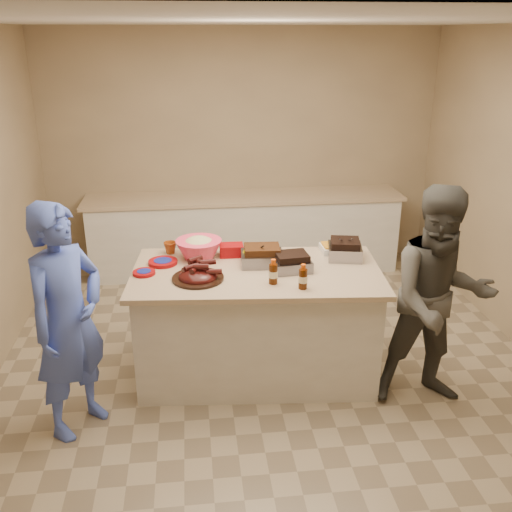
{
  "coord_description": "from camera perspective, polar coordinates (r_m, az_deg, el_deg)",
  "views": [
    {
      "loc": [
        -0.6,
        -4.04,
        2.63
      ],
      "look_at": [
        -0.12,
        0.04,
        1.01
      ],
      "focal_mm": 40.0,
      "sensor_mm": 36.0,
      "label": 1
    }
  ],
  "objects": [
    {
      "name": "mac_cheese_dish",
      "position": [
        4.83,
        8.07,
        0.46
      ],
      "size": [
        0.27,
        0.2,
        0.07
      ],
      "primitive_type": "cube",
      "rotation": [
        0.0,
        0.0,
        0.02
      ],
      "color": "orange",
      "rests_on": "island"
    },
    {
      "name": "roasting_pan",
      "position": [
        4.7,
        8.82,
        -0.19
      ],
      "size": [
        0.31,
        0.31,
        0.11
      ],
      "primitive_type": "cube",
      "rotation": [
        0.0,
        0.0,
        -0.2
      ],
      "color": "gray",
      "rests_on": "island"
    },
    {
      "name": "sauce_bowl",
      "position": [
        4.6,
        0.44,
        -0.42
      ],
      "size": [
        0.14,
        0.05,
        0.14
      ],
      "primitive_type": "imported",
      "rotation": [
        0.0,
        0.0,
        -0.08
      ],
      "color": "silver",
      "rests_on": "island"
    },
    {
      "name": "plate_stack_small",
      "position": [
        4.42,
        -11.12,
        -1.79
      ],
      "size": [
        0.19,
        0.19,
        0.02
      ],
      "primitive_type": "cylinder",
      "rotation": [
        0.0,
        0.0,
        -0.08
      ],
      "color": "maroon",
      "rests_on": "island"
    },
    {
      "name": "room",
      "position": [
        4.86,
        1.5,
        -11.26
      ],
      "size": [
        4.5,
        5.0,
        2.7
      ],
      "primitive_type": null,
      "color": "tan",
      "rests_on": "ground"
    },
    {
      "name": "basket_stack",
      "position": [
        4.7,
        -2.46,
        0.05
      ],
      "size": [
        0.19,
        0.15,
        0.1
      ],
      "primitive_type": "cube",
      "rotation": [
        0.0,
        0.0,
        -0.01
      ],
      "color": "maroon",
      "rests_on": "island"
    },
    {
      "name": "sausage_plate",
      "position": [
        4.63,
        0.87,
        -0.28
      ],
      "size": [
        0.35,
        0.35,
        0.05
      ],
      "primitive_type": "cylinder",
      "rotation": [
        0.0,
        0.0,
        -0.17
      ],
      "color": "silver",
      "rests_on": "island"
    },
    {
      "name": "pulled_pork_tray",
      "position": [
        4.52,
        0.6,
        -0.85
      ],
      "size": [
        0.34,
        0.27,
        0.1
      ],
      "primitive_type": "cube",
      "rotation": [
        0.0,
        0.0,
        -0.06
      ],
      "color": "#47230F",
      "rests_on": "island"
    },
    {
      "name": "brisket_tray",
      "position": [
        4.43,
        3.56,
        -1.39
      ],
      "size": [
        0.31,
        0.26,
        0.08
      ],
      "primitive_type": "cube",
      "rotation": [
        0.0,
        0.0,
        0.1
      ],
      "color": "black",
      "rests_on": "island"
    },
    {
      "name": "back_counter",
      "position": [
        6.64,
        -1.14,
        2.33
      ],
      "size": [
        3.6,
        0.64,
        0.9
      ],
      "primitive_type": null,
      "color": "silver",
      "rests_on": "ground"
    },
    {
      "name": "bbq_bottle_b",
      "position": [
        4.12,
        4.68,
        -3.24
      ],
      "size": [
        0.07,
        0.07,
        0.19
      ],
      "primitive_type": "cylinder",
      "rotation": [
        0.0,
        0.0,
        -0.08
      ],
      "color": "#3B1804",
      "rests_on": "island"
    },
    {
      "name": "guest_blue",
      "position": [
        4.46,
        -17.0,
        -15.73
      ],
      "size": [
        1.69,
        1.48,
        0.4
      ],
      "primitive_type": "imported",
      "rotation": [
        0.0,
        0.0,
        0.93
      ],
      "color": "#4862D0",
      "rests_on": "ground"
    },
    {
      "name": "bbq_bottle_a",
      "position": [
        4.19,
        1.72,
        -2.75
      ],
      "size": [
        0.07,
        0.07,
        0.19
      ],
      "primitive_type": "cylinder",
      "rotation": [
        0.0,
        0.0,
        -0.08
      ],
      "color": "#3B1804",
      "rests_on": "island"
    },
    {
      "name": "rib_platter",
      "position": [
        4.27,
        -5.82,
        -2.34
      ],
      "size": [
        0.4,
        0.4,
        0.16
      ],
      "primitive_type": null,
      "rotation": [
        0.0,
        0.0,
        0.04
      ],
      "color": "#430E0C",
      "rests_on": "island"
    },
    {
      "name": "plate_stack_large",
      "position": [
        4.59,
        -9.29,
        -0.77
      ],
      "size": [
        0.25,
        0.25,
        0.03
      ],
      "primitive_type": "cylinder",
      "rotation": [
        0.0,
        0.0,
        -0.08
      ],
      "color": "maroon",
      "rests_on": "island"
    },
    {
      "name": "guest_gray",
      "position": [
        4.73,
        16.65,
        -13.34
      ],
      "size": [
        0.92,
        1.72,
        0.63
      ],
      "primitive_type": "imported",
      "rotation": [
        0.0,
        0.0,
        -0.07
      ],
      "color": "#51504A",
      "rests_on": "ground"
    },
    {
      "name": "coleslaw_bowl",
      "position": [
        4.68,
        -5.7,
        -0.15
      ],
      "size": [
        0.41,
        0.41,
        0.26
      ],
      "primitive_type": null,
      "rotation": [
        0.0,
        0.0,
        -0.08
      ],
      "color": "#FF3E61",
      "rests_on": "island"
    },
    {
      "name": "plastic_cup",
      "position": [
        4.8,
        -8.55,
        0.27
      ],
      "size": [
        0.11,
        0.11,
        0.11
      ],
      "primitive_type": "imported",
      "rotation": [
        0.0,
        0.0,
        -0.08
      ],
      "color": "#8C3C10",
      "rests_on": "island"
    },
    {
      "name": "island",
      "position": [
        4.84,
        0.07,
        -11.43
      ],
      "size": [
        2.0,
        1.17,
        0.91
      ],
      "primitive_type": null,
      "rotation": [
        0.0,
        0.0,
        -0.08
      ],
      "color": "silver",
      "rests_on": "ground"
    },
    {
      "name": "mustard_bottle",
      "position": [
        4.53,
        -1.15,
        -0.81
      ],
      "size": [
        0.05,
        0.05,
        0.13
      ],
      "primitive_type": "cylinder",
      "rotation": [
        0.0,
        0.0,
        -0.08
      ],
      "color": "#F9DA01",
      "rests_on": "island"
    }
  ]
}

